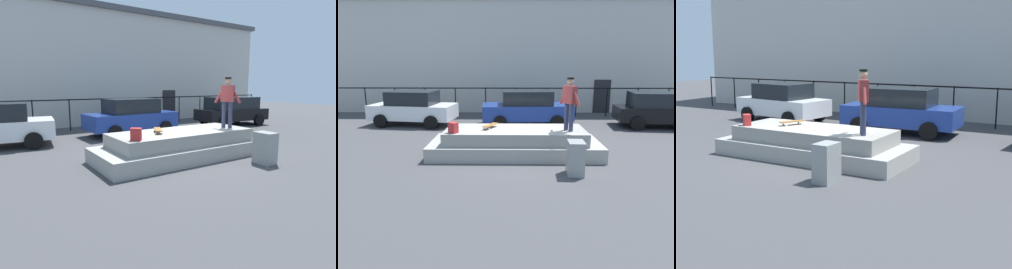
{
  "view_description": "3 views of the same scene",
  "coord_description": "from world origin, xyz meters",
  "views": [
    {
      "loc": [
        -5.43,
        -7.55,
        2.3
      ],
      "look_at": [
        -0.2,
        0.37,
        0.66
      ],
      "focal_mm": 30.22,
      "sensor_mm": 36.0,
      "label": 1
    },
    {
      "loc": [
        -0.29,
        -10.57,
        3.08
      ],
      "look_at": [
        -0.46,
        0.68,
        0.44
      ],
      "focal_mm": 33.52,
      "sensor_mm": 36.0,
      "label": 2
    },
    {
      "loc": [
        6.93,
        -10.92,
        3.05
      ],
      "look_at": [
        0.36,
        0.52,
        0.59
      ],
      "focal_mm": 48.07,
      "sensor_mm": 36.0,
      "label": 3
    }
  ],
  "objects": [
    {
      "name": "utility_box",
      "position": [
        1.5,
        -2.29,
        0.47
      ],
      "size": [
        0.47,
        0.62,
        0.95
      ],
      "primitive_type": "cube",
      "rotation": [
        0.0,
        0.0,
        -0.05
      ],
      "color": "gray",
      "rests_on": "ground_plane"
    },
    {
      "name": "fence_row",
      "position": [
        -0.0,
        7.18,
        1.12
      ],
      "size": [
        24.06,
        0.06,
        1.64
      ],
      "color": "black",
      "rests_on": "ground_plane"
    },
    {
      "name": "ground_plane",
      "position": [
        0.0,
        0.0,
        0.0
      ],
      "size": [
        60.0,
        60.0,
        0.0
      ],
      "primitive_type": "plane",
      "color": "#424244"
    },
    {
      "name": "skateboarder",
      "position": [
        1.58,
        -0.6,
        1.86
      ],
      "size": [
        0.58,
        0.81,
        1.71
      ],
      "color": "#2D334C",
      "rests_on": "concrete_ledge"
    },
    {
      "name": "skateboard",
      "position": [
        -0.97,
        -0.24,
        0.97
      ],
      "size": [
        0.52,
        0.8,
        0.12
      ],
      "color": "brown",
      "rests_on": "concrete_ledge"
    },
    {
      "name": "concrete_ledge",
      "position": [
        -0.14,
        -0.34,
        0.39
      ],
      "size": [
        5.63,
        2.22,
        0.87
      ],
      "color": "#9E9B93",
      "rests_on": "ground_plane"
    },
    {
      "name": "backpack",
      "position": [
        -2.09,
        -0.97,
        1.04
      ],
      "size": [
        0.34,
        0.33,
        0.33
      ],
      "primitive_type": "cube",
      "rotation": [
        0.0,
        0.0,
        2.49
      ],
      "color": "red",
      "rests_on": "concrete_ledge"
    },
    {
      "name": "car_black_hatchback_far",
      "position": [
        6.84,
        4.26,
        0.88
      ],
      "size": [
        4.28,
        2.43,
        1.65
      ],
      "color": "black",
      "rests_on": "ground_plane"
    },
    {
      "name": "car_blue_sedan_mid",
      "position": [
        0.5,
        4.6,
        0.87
      ],
      "size": [
        4.37,
        2.27,
        1.7
      ],
      "color": "navy",
      "rests_on": "ground_plane"
    },
    {
      "name": "warehouse_building",
      "position": [
        0.0,
        12.4,
        3.45
      ],
      "size": [
        26.59,
        8.24,
        6.88
      ],
      "color": "beige",
      "rests_on": "ground_plane"
    }
  ]
}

